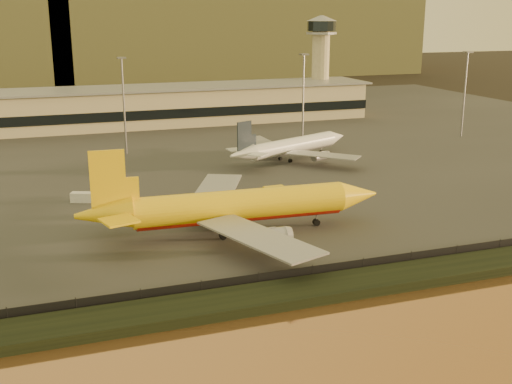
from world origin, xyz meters
TOP-DOWN VIEW (x-y plane):
  - ground at (0.00, 0.00)m, footprint 900.00×900.00m
  - embankment at (0.00, -17.00)m, footprint 320.00×7.00m
  - tarmac at (0.00, 95.00)m, footprint 320.00×220.00m
  - perimeter_fence at (0.00, -13.00)m, footprint 300.00×0.05m
  - terminal_building at (-14.52, 125.55)m, footprint 202.00×25.00m
  - control_tower at (70.00, 131.00)m, footprint 11.20×11.20m
  - apron_light_masts at (15.00, 75.00)m, footprint 152.20×12.20m
  - distant_hills at (-20.74, 340.00)m, footprint 470.00×160.00m
  - dhl_cargo_jet at (-2.00, 9.85)m, footprint 52.55×51.46m
  - white_narrowbody_jet at (28.74, 59.16)m, footprint 38.86×36.72m
  - gse_vehicle_yellow at (12.67, 29.64)m, footprint 4.28×2.01m
  - gse_vehicle_white at (-25.02, 38.06)m, footprint 4.66×3.36m

SIDE VIEW (x-z plane):
  - ground at x=0.00m, z-range 0.00..0.00m
  - tarmac at x=0.00m, z-range 0.00..0.20m
  - embankment at x=0.00m, z-range 0.00..1.40m
  - gse_vehicle_yellow at x=12.67m, z-range 0.20..2.11m
  - gse_vehicle_white at x=-25.02m, z-range 0.20..2.12m
  - perimeter_fence at x=0.00m, z-range 0.20..2.40m
  - white_narrowbody_jet at x=28.74m, z-range -2.16..9.56m
  - dhl_cargo_jet at x=-2.00m, z-range -2.96..12.74m
  - terminal_building at x=-14.52m, z-range -0.05..12.55m
  - apron_light_masts at x=15.00m, z-range 3.00..28.40m
  - control_tower at x=70.00m, z-range 3.91..39.41m
  - distant_hills at x=-20.74m, z-range -3.61..66.39m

